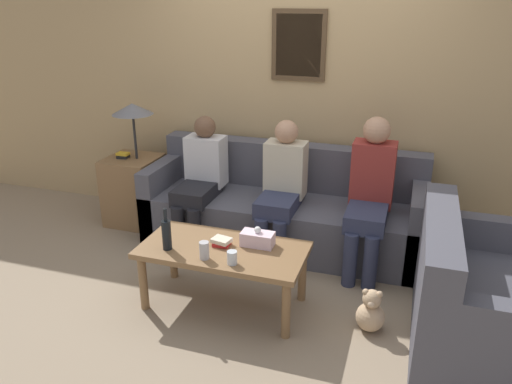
{
  "coord_description": "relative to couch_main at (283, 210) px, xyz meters",
  "views": [
    {
      "loc": [
        1.04,
        -3.49,
        2.1
      ],
      "look_at": [
        -0.07,
        -0.09,
        0.69
      ],
      "focal_mm": 35.0,
      "sensor_mm": 36.0,
      "label": 1
    }
  ],
  "objects": [
    {
      "name": "wine_bottle",
      "position": [
        -0.5,
        -1.24,
        0.27
      ],
      "size": [
        0.07,
        0.07,
        0.3
      ],
      "color": "black",
      "rests_on": "coffee_table"
    },
    {
      "name": "person_right",
      "position": [
        0.76,
        -0.19,
        0.36
      ],
      "size": [
        0.34,
        0.66,
        1.23
      ],
      "color": "#2D334C",
      "rests_on": "ground_plane"
    },
    {
      "name": "couch_main",
      "position": [
        0.0,
        0.0,
        0.0
      ],
      "size": [
        2.43,
        0.82,
        0.86
      ],
      "color": "#4C4C56",
      "rests_on": "ground_plane"
    },
    {
      "name": "ground_plane",
      "position": [
        0.0,
        -0.49,
        -0.3
      ],
      "size": [
        16.0,
        16.0,
        0.0
      ],
      "primitive_type": "plane",
      "color": "gray"
    },
    {
      "name": "wall_back",
      "position": [
        0.0,
        0.44,
        1.0
      ],
      "size": [
        9.0,
        0.08,
        2.6
      ],
      "color": "tan",
      "rests_on": "ground_plane"
    },
    {
      "name": "side_table_with_lamp",
      "position": [
        -1.5,
        -0.03,
        0.1
      ],
      "size": [
        0.49,
        0.48,
        1.19
      ],
      "color": "olive",
      "rests_on": "ground_plane"
    },
    {
      "name": "coffee_table",
      "position": [
        -0.14,
        -1.1,
        0.09
      ],
      "size": [
        1.16,
        0.58,
        0.46
      ],
      "color": "olive",
      "rests_on": "ground_plane"
    },
    {
      "name": "soda_can",
      "position": [
        -0.2,
        -1.28,
        0.22
      ],
      "size": [
        0.07,
        0.07,
        0.12
      ],
      "color": "#BCBCC1",
      "rests_on": "coffee_table"
    },
    {
      "name": "book_stack",
      "position": [
        -0.16,
        -1.07,
        0.18
      ],
      "size": [
        0.15,
        0.12,
        0.05
      ],
      "color": "red",
      "rests_on": "coffee_table"
    },
    {
      "name": "teddy_bear",
      "position": [
        0.9,
        -1.08,
        -0.17
      ],
      "size": [
        0.19,
        0.19,
        0.31
      ],
      "color": "tan",
      "rests_on": "ground_plane"
    },
    {
      "name": "person_middle",
      "position": [
        0.03,
        -0.2,
        0.32
      ],
      "size": [
        0.34,
        0.61,
        1.15
      ],
      "color": "#2D334C",
      "rests_on": "ground_plane"
    },
    {
      "name": "person_left",
      "position": [
        -0.72,
        -0.18,
        0.3
      ],
      "size": [
        0.34,
        0.63,
        1.12
      ],
      "color": "black",
      "rests_on": "ground_plane"
    },
    {
      "name": "tissue_box",
      "position": [
        0.08,
        -1.0,
        0.21
      ],
      "size": [
        0.23,
        0.12,
        0.14
      ],
      "color": "silver",
      "rests_on": "coffee_table"
    },
    {
      "name": "drinking_glass",
      "position": [
        -0.0,
        -1.29,
        0.2
      ],
      "size": [
        0.07,
        0.07,
        0.09
      ],
      "color": "silver",
      "rests_on": "coffee_table"
    },
    {
      "name": "couch_side",
      "position": [
        1.53,
        -1.03,
        0.0
      ],
      "size": [
        0.82,
        1.25,
        0.86
      ],
      "rotation": [
        0.0,
        0.0,
        1.57
      ],
      "color": "#4C4C56",
      "rests_on": "ground_plane"
    }
  ]
}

